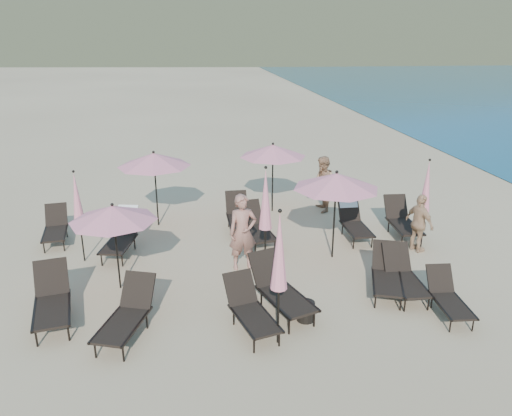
{
  "coord_description": "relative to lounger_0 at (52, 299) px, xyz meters",
  "views": [
    {
      "loc": [
        -2.47,
        -8.96,
        5.6
      ],
      "look_at": [
        -0.64,
        3.5,
        1.1
      ],
      "focal_mm": 35.0,
      "sensor_mm": 36.0,
      "label": 1
    }
  ],
  "objects": [
    {
      "name": "ground",
      "position": [
        5.26,
        -0.38,
        -0.49
      ],
      "size": [
        800.0,
        800.0,
        0.0
      ],
      "primitive_type": "plane",
      "color": "#D6BA8C",
      "rests_on": "ground"
    },
    {
      "name": "lounger_0",
      "position": [
        0.0,
        0.0,
        0.0
      ],
      "size": [
        1.02,
        1.9,
        1.04
      ],
      "rotation": [
        0.0,
        0.0,
        0.19
      ],
      "color": "black",
      "rests_on": "ground"
    },
    {
      "name": "lounger_1",
      "position": [
        1.55,
        -0.73,
        -0.02
      ],
      "size": [
        1.19,
        1.85,
        0.99
      ],
      "rotation": [
        0.0,
        0.0,
        -0.34
      ],
      "color": "black",
      "rests_on": "ground"
    },
    {
      "name": "lounger_2",
      "position": [
        4.64,
        -0.26,
        0.01
      ],
      "size": [
        1.27,
        1.99,
        1.07
      ],
      "rotation": [
        0.0,
        0.0,
        0.33
      ],
      "color": "black",
      "rests_on": "ground"
    },
    {
      "name": "lounger_3",
      "position": [
        3.92,
        -0.86,
        -0.04
      ],
      "size": [
        1.04,
        1.75,
        0.95
      ],
      "rotation": [
        0.0,
        0.0,
        0.27
      ],
      "color": "black",
      "rests_on": "ground"
    },
    {
      "name": "lounger_4",
      "position": [
        7.16,
        0.16,
        -0.04
      ],
      "size": [
        1.14,
        1.79,
        0.96
      ],
      "rotation": [
        0.0,
        0.0,
        -0.33
      ],
      "color": "black",
      "rests_on": "ground"
    },
    {
      "name": "lounger_5",
      "position": [
        7.52,
        0.04,
        -0.04
      ],
      "size": [
        0.7,
        1.67,
        0.95
      ],
      "rotation": [
        0.0,
        0.0,
        -0.05
      ],
      "color": "black",
      "rests_on": "ground"
    },
    {
      "name": "lounger_6",
      "position": [
        -0.87,
        4.22,
        -0.06
      ],
      "size": [
        0.8,
        1.65,
        0.91
      ],
      "rotation": [
        0.0,
        0.0,
        0.12
      ],
      "color": "black",
      "rests_on": "ground"
    },
    {
      "name": "lounger_7",
      "position": [
        1.05,
        3.26,
        0.03
      ],
      "size": [
        0.99,
        1.83,
        1.09
      ],
      "rotation": [
        0.0,
        0.0,
        -0.22
      ],
      "color": "black",
      "rests_on": "ground"
    },
    {
      "name": "lounger_8",
      "position": [
        4.65,
        3.37,
        -0.01
      ],
      "size": [
        0.94,
        1.84,
        1.01
      ],
      "rotation": [
        0.0,
        0.0,
        0.16
      ],
      "color": "black",
      "rests_on": "ground"
    },
    {
      "name": "lounger_9",
      "position": [
        4.28,
        4.34,
        -0.02
      ],
      "size": [
        0.67,
        1.73,
        1.0
      ],
      "rotation": [
        0.0,
        0.0,
        -0.0
      ],
      "color": "black",
      "rests_on": "ground"
    },
    {
      "name": "lounger_10",
      "position": [
        7.47,
        3.39,
        0.02
      ],
      "size": [
        0.65,
        1.71,
        1.06
      ],
      "rotation": [
        0.0,
        0.0,
        -0.01
      ],
      "color": "black",
      "rests_on": "ground"
    },
    {
      "name": "lounger_11",
      "position": [
        8.87,
        3.24,
        -0.01
      ],
      "size": [
        0.77,
        1.79,
        1.01
      ],
      "rotation": [
        0.0,
        0.0,
        -0.06
      ],
      "color": "black",
      "rests_on": "ground"
    },
    {
      "name": "lounger_12",
      "position": [
        8.06,
        -0.91,
        -0.09
      ],
      "size": [
        0.67,
        1.5,
        0.84
      ],
      "rotation": [
        0.0,
        0.0,
        -0.08
      ],
      "color": "black",
      "rests_on": "ground"
    },
    {
      "name": "umbrella_open_0",
      "position": [
        1.18,
        1.2,
        1.35
      ],
      "size": [
        1.93,
        1.93,
        2.07
      ],
      "color": "black",
      "rests_on": "ground"
    },
    {
      "name": "umbrella_open_1",
      "position": [
        6.49,
        2.11,
        1.59
      ],
      "size": [
        2.18,
        2.18,
        2.34
      ],
      "color": "black",
      "rests_on": "ground"
    },
    {
      "name": "umbrella_open_2",
      "position": [
        1.91,
        5.08,
        1.56
      ],
      "size": [
        2.15,
        2.15,
        2.31
      ],
      "color": "black",
      "rests_on": "ground"
    },
    {
      "name": "umbrella_open_3",
      "position": [
        5.56,
        5.82,
        1.53
      ],
      "size": [
        2.12,
        2.12,
        2.28
      ],
      "color": "black",
      "rests_on": "ground"
    },
    {
      "name": "umbrella_closed_0",
      "position": [
        4.38,
        -1.41,
        1.39
      ],
      "size": [
        0.32,
        0.32,
        2.7
      ],
      "color": "black",
      "rests_on": "ground"
    },
    {
      "name": "umbrella_closed_1",
      "position": [
        9.01,
        2.3,
        1.26
      ],
      "size": [
        0.29,
        0.29,
        2.5
      ],
      "color": "black",
      "rests_on": "ground"
    },
    {
      "name": "umbrella_closed_2",
      "position": [
        0.12,
        2.81,
        1.2
      ],
      "size": [
        0.28,
        0.28,
        2.42
      ],
      "color": "black",
      "rests_on": "ground"
    },
    {
      "name": "umbrella_closed_3",
      "position": [
        4.61,
        1.51,
        1.39
      ],
      "size": [
        0.31,
        0.31,
        2.69
      ],
      "color": "black",
      "rests_on": "ground"
    },
    {
      "name": "side_table_0",
      "position": [
        1.64,
        0.42,
        -0.27
      ],
      "size": [
        0.37,
        0.37,
        0.43
      ],
      "primitive_type": "cylinder",
      "color": "black",
      "rests_on": "ground"
    },
    {
      "name": "side_table_1",
      "position": [
        5.08,
        -0.73,
        -0.28
      ],
      "size": [
        0.37,
        0.37,
        0.41
      ],
      "primitive_type": "cylinder",
      "color": "black",
      "rests_on": "ground"
    },
    {
      "name": "beachgoer_a",
      "position": [
        4.11,
        1.83,
        0.47
      ],
      "size": [
        0.74,
        0.52,
        1.91
      ],
      "primitive_type": "imported",
      "rotation": [
        0.0,
        0.0,
        0.1
      ],
      "color": "#A06757",
      "rests_on": "ground"
    },
    {
      "name": "beachgoer_b",
      "position": [
        7.15,
        5.56,
        0.43
      ],
      "size": [
        0.71,
        0.9,
        1.82
      ],
      "primitive_type": "imported",
      "rotation": [
        0.0,
        0.0,
        -1.6
      ],
      "color": "#AD7D59",
      "rests_on": "ground"
    },
    {
      "name": "beachgoer_c",
      "position": [
        8.85,
        2.16,
        0.31
      ],
      "size": [
        0.68,
        1.01,
        1.59
      ],
      "primitive_type": "imported",
      "rotation": [
        0.0,
        0.0,
        1.91
      ],
      "color": "tan",
      "rests_on": "ground"
    }
  ]
}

